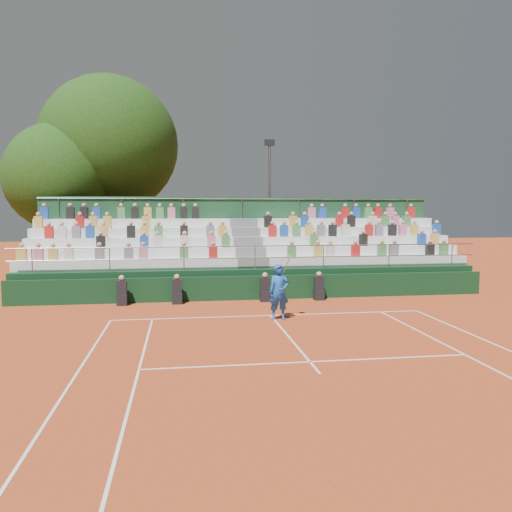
{
  "coord_description": "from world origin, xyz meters",
  "views": [
    {
      "loc": [
        -3.08,
        -17.12,
        3.72
      ],
      "look_at": [
        0.0,
        3.5,
        1.8
      ],
      "focal_mm": 35.0,
      "sensor_mm": 36.0,
      "label": 1
    }
  ],
  "objects": [
    {
      "name": "tennis_player",
      "position": [
        0.17,
        -0.68,
        0.95
      ],
      "size": [
        0.88,
        0.46,
        2.22
      ],
      "color": "#1750B0",
      "rests_on": "ground"
    },
    {
      "name": "courtside_wall",
      "position": [
        0.0,
        3.2,
        0.5
      ],
      "size": [
        20.0,
        0.15,
        1.0
      ],
      "primitive_type": "cube",
      "color": "black",
      "rests_on": "ground"
    },
    {
      "name": "tree_east",
      "position": [
        -7.12,
        12.81,
        7.44
      ],
      "size": [
        7.8,
        7.8,
        11.35
      ],
      "color": "#362013",
      "rests_on": "ground"
    },
    {
      "name": "ground",
      "position": [
        0.0,
        0.0,
        0.0
      ],
      "size": [
        90.0,
        90.0,
        0.0
      ],
      "primitive_type": "plane",
      "color": "#B3441D",
      "rests_on": "ground"
    },
    {
      "name": "tree_west",
      "position": [
        -9.55,
        11.28,
        5.48
      ],
      "size": [
        5.81,
        5.81,
        8.4
      ],
      "color": "#362013",
      "rests_on": "ground"
    },
    {
      "name": "court_markings",
      "position": [
        -0.0,
        -11.06,
        0.01
      ],
      "size": [
        11.04,
        23.83,
        0.01
      ],
      "color": "white",
      "rests_on": "ground"
    },
    {
      "name": "grandstand",
      "position": [
        -0.0,
        6.44,
        1.08
      ],
      "size": [
        20.0,
        5.2,
        4.4
      ],
      "color": "black",
      "rests_on": "ground"
    },
    {
      "name": "floodlight_mast",
      "position": [
        2.29,
        13.24,
        4.67
      ],
      "size": [
        0.6,
        0.25,
        8.0
      ],
      "color": "gray",
      "rests_on": "ground"
    },
    {
      "name": "line_officials",
      "position": [
        -1.48,
        2.75,
        0.48
      ],
      "size": [
        8.36,
        0.4,
        1.19
      ],
      "color": "black",
      "rests_on": "ground"
    }
  ]
}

